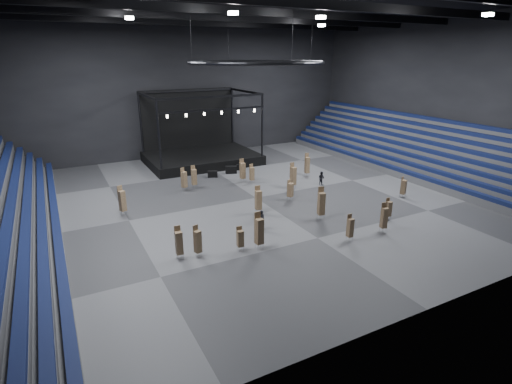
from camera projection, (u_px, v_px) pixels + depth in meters
name	position (u px, v px, depth m)	size (l,w,h in m)	color
floor	(256.00, 198.00, 40.19)	(50.00, 50.00, 0.00)	#4E4E51
ceiling	(256.00, 1.00, 34.29)	(50.00, 42.00, 0.20)	black
wall_back	(185.00, 90.00, 54.82)	(50.00, 0.20, 18.00)	black
wall_front	(453.00, 155.00, 19.67)	(50.00, 0.20, 18.00)	black
wall_right	(439.00, 95.00, 48.20)	(0.20, 42.00, 18.00)	black
bleachers_right	(419.00, 156.00, 49.68)	(7.20, 40.00, 6.40)	#4C4C4F
stage	(200.00, 151.00, 53.31)	(14.00, 10.00, 9.20)	black
truss_ring	(256.00, 62.00, 35.93)	(12.30, 12.30, 5.15)	black
roof_girders	(256.00, 11.00, 34.56)	(49.00, 30.35, 0.70)	black
floodlights	(279.00, 15.00, 31.41)	(28.60, 16.60, 0.25)	white
flight_case_left	(213.00, 174.00, 46.84)	(1.14, 0.57, 0.76)	black
flight_case_mid	(231.00, 170.00, 48.33)	(1.32, 0.66, 0.88)	black
flight_case_right	(240.00, 167.00, 49.76)	(1.04, 0.52, 0.69)	black
chair_stack_0	(243.00, 170.00, 44.69)	(0.54, 0.54, 2.68)	silver
chair_stack_1	(389.00, 208.00, 34.61)	(0.43, 0.43, 1.98)	silver
chair_stack_2	(259.00, 231.00, 29.20)	(0.58, 0.58, 2.90)	silver
chair_stack_3	(293.00, 176.00, 42.41)	(0.59, 0.59, 2.88)	silver
chair_stack_4	(198.00, 241.00, 28.15)	(0.55, 0.55, 2.41)	silver
chair_stack_5	(350.00, 227.00, 30.62)	(0.42, 0.42, 2.19)	silver
chair_stack_6	(290.00, 190.00, 39.16)	(0.64, 0.64, 2.09)	silver
chair_stack_7	(179.00, 242.00, 27.84)	(0.48, 0.48, 2.49)	silver
chair_stack_8	(258.00, 200.00, 35.77)	(0.59, 0.59, 2.62)	silver
chair_stack_9	(252.00, 173.00, 44.37)	(0.45, 0.45, 2.18)	silver
chair_stack_10	(307.00, 165.00, 46.85)	(0.55, 0.55, 2.77)	silver
chair_stack_11	(403.00, 187.00, 39.91)	(0.61, 0.61, 2.18)	silver
chair_stack_12	(184.00, 179.00, 41.86)	(0.64, 0.64, 2.49)	silver
chair_stack_13	(122.00, 200.00, 35.47)	(0.64, 0.64, 2.75)	silver
chair_stack_14	(384.00, 217.00, 32.11)	(0.54, 0.54, 2.50)	silver
chair_stack_15	(240.00, 238.00, 29.08)	(0.48, 0.48, 1.90)	silver
chair_stack_16	(194.00, 177.00, 42.69)	(0.50, 0.50, 2.50)	silver
chair_stack_17	(321.00, 203.00, 34.53)	(0.66, 0.66, 2.94)	silver
man_center	(261.00, 220.00, 32.49)	(0.65, 0.43, 1.78)	black
crew_member	(321.00, 178.00, 44.04)	(0.73, 0.57, 1.50)	black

